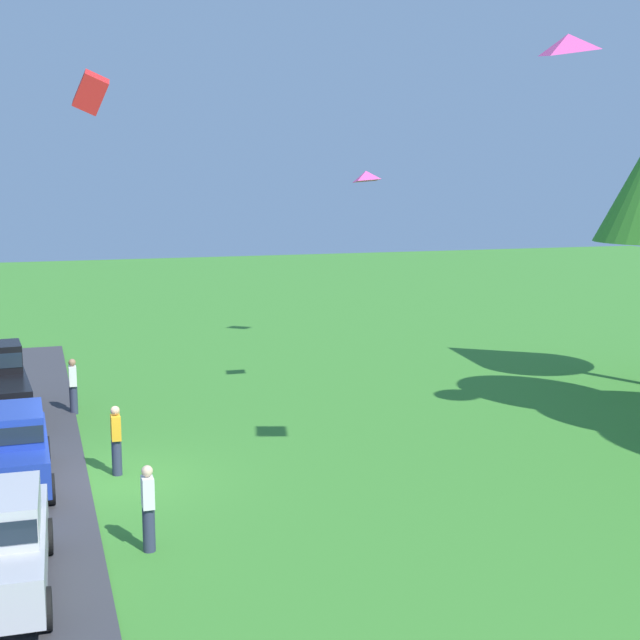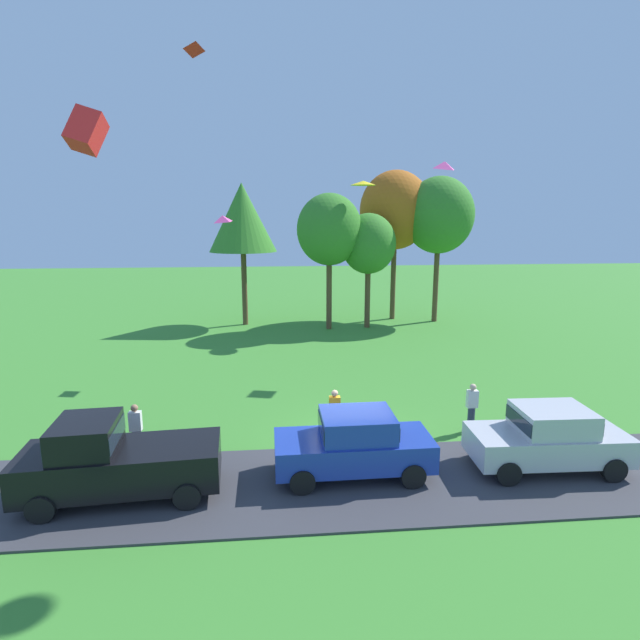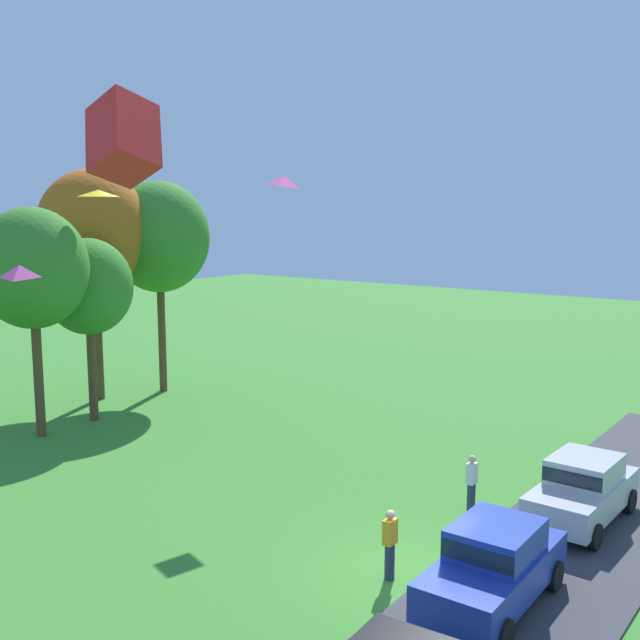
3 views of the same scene
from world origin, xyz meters
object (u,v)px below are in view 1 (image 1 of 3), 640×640
(kite_box_high_left, at_px, (91,92))
(kite_diamond_high_right, at_px, (366,176))
(car_sedan_by_flagpole, at_px, (7,446))
(person_beside_suv, at_px, (73,386))
(kite_diamond_mid_center, at_px, (568,43))
(person_on_lawn, at_px, (148,507))
(person_watching_sky, at_px, (116,440))

(kite_box_high_left, bearing_deg, kite_diamond_high_right, 68.91)
(car_sedan_by_flagpole, bearing_deg, kite_diamond_high_right, 113.02)
(kite_box_high_left, bearing_deg, person_beside_suv, -43.32)
(car_sedan_by_flagpole, relative_size, kite_diamond_mid_center, 4.47)
(car_sedan_by_flagpole, xyz_separation_m, kite_diamond_mid_center, (5.82, 10.56, 8.55))
(person_beside_suv, distance_m, kite_diamond_mid_center, 17.42)
(person_beside_suv, height_order, kite_box_high_left, kite_box_high_left)
(car_sedan_by_flagpole, bearing_deg, kite_box_high_left, 160.09)
(person_beside_suv, distance_m, kite_box_high_left, 8.87)
(person_beside_suv, distance_m, kite_diamond_high_right, 10.89)
(person_beside_suv, xyz_separation_m, kite_box_high_left, (-0.98, 0.93, 8.77))
(person_beside_suv, bearing_deg, kite_diamond_high_right, 77.00)
(car_sedan_by_flagpole, relative_size, person_beside_suv, 2.59)
(person_beside_suv, bearing_deg, person_on_lawn, 4.62)
(person_beside_suv, height_order, kite_diamond_mid_center, kite_diamond_mid_center)
(car_sedan_by_flagpole, xyz_separation_m, kite_diamond_high_right, (-4.43, 10.43, 6.12))
(person_watching_sky, xyz_separation_m, kite_diamond_high_right, (-4.17, 7.95, 6.28))
(person_beside_suv, relative_size, kite_diamond_high_right, 2.29)
(person_on_lawn, relative_size, kite_box_high_left, 1.62)
(kite_diamond_high_right, distance_m, kite_box_high_left, 8.66)
(kite_diamond_high_right, bearing_deg, kite_diamond_mid_center, 0.76)
(person_beside_suv, xyz_separation_m, person_on_lawn, (10.91, 0.88, 0.00))
(person_on_lawn, bearing_deg, person_beside_suv, -175.38)
(car_sedan_by_flagpole, relative_size, kite_box_high_left, 4.20)
(person_watching_sky, height_order, person_on_lawn, same)
(person_watching_sky, xyz_separation_m, kite_diamond_mid_center, (6.08, 8.09, 8.72))
(person_beside_suv, bearing_deg, kite_box_high_left, 136.68)
(person_on_lawn, height_order, kite_box_high_left, kite_box_high_left)
(person_on_lawn, height_order, kite_diamond_high_right, kite_diamond_high_right)
(kite_box_high_left, bearing_deg, kite_diamond_mid_center, 30.76)
(person_watching_sky, distance_m, person_on_lawn, 4.74)
(car_sedan_by_flagpole, relative_size, person_on_lawn, 2.59)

